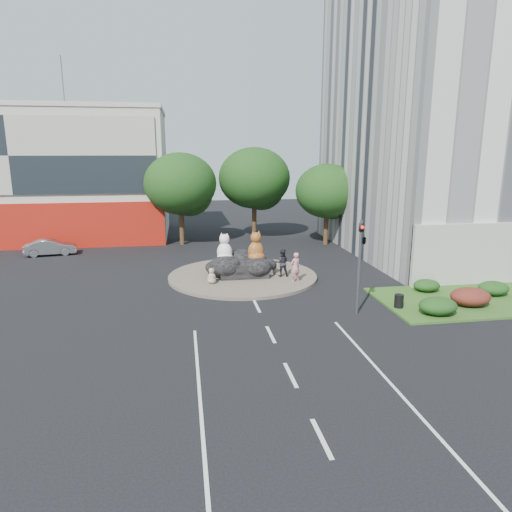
{
  "coord_description": "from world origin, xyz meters",
  "views": [
    {
      "loc": [
        -3.85,
        -19.58,
        8.39
      ],
      "look_at": [
        0.54,
        7.7,
        2.0
      ],
      "focal_mm": 32.0,
      "sensor_mm": 36.0,
      "label": 1
    }
  ],
  "objects_px": {
    "kitten_calico": "(212,275)",
    "kitten_white": "(270,270)",
    "cat_tabby": "(256,246)",
    "litter_bin": "(399,301)",
    "pedestrian_pink": "(295,267)",
    "pedestrian_dark": "(282,263)",
    "parked_car": "(51,247)",
    "cat_white": "(225,247)"
  },
  "relations": [
    {
      "from": "kitten_white",
      "to": "pedestrian_dark",
      "type": "xyz_separation_m",
      "value": [
        0.75,
        -0.33,
        0.54
      ]
    },
    {
      "from": "kitten_calico",
      "to": "pedestrian_dark",
      "type": "xyz_separation_m",
      "value": [
        4.75,
        0.91,
        0.41
      ]
    },
    {
      "from": "pedestrian_pink",
      "to": "litter_bin",
      "type": "xyz_separation_m",
      "value": [
        4.4,
        -5.48,
        -0.68
      ]
    },
    {
      "from": "pedestrian_pink",
      "to": "pedestrian_dark",
      "type": "height_order",
      "value": "pedestrian_pink"
    },
    {
      "from": "cat_tabby",
      "to": "kitten_calico",
      "type": "height_order",
      "value": "cat_tabby"
    },
    {
      "from": "cat_white",
      "to": "kitten_white",
      "type": "xyz_separation_m",
      "value": [
        2.99,
        -0.61,
        -1.51
      ]
    },
    {
      "from": "kitten_calico",
      "to": "pedestrian_pink",
      "type": "height_order",
      "value": "pedestrian_pink"
    },
    {
      "from": "pedestrian_pink",
      "to": "pedestrian_dark",
      "type": "distance_m",
      "value": 1.52
    },
    {
      "from": "pedestrian_dark",
      "to": "kitten_white",
      "type": "bearing_deg",
      "value": -14.32
    },
    {
      "from": "pedestrian_pink",
      "to": "litter_bin",
      "type": "bearing_deg",
      "value": 106.31
    },
    {
      "from": "pedestrian_pink",
      "to": "pedestrian_dark",
      "type": "relative_size",
      "value": 1.03
    },
    {
      "from": "cat_white",
      "to": "pedestrian_dark",
      "type": "xyz_separation_m",
      "value": [
        3.74,
        -0.94,
        -0.97
      ]
    },
    {
      "from": "pedestrian_pink",
      "to": "litter_bin",
      "type": "height_order",
      "value": "pedestrian_pink"
    },
    {
      "from": "pedestrian_pink",
      "to": "parked_car",
      "type": "xyz_separation_m",
      "value": [
        -17.81,
        11.49,
        -0.49
      ]
    },
    {
      "from": "cat_white",
      "to": "kitten_calico",
      "type": "bearing_deg",
      "value": -93.08
    },
    {
      "from": "cat_white",
      "to": "pedestrian_dark",
      "type": "height_order",
      "value": "cat_white"
    },
    {
      "from": "pedestrian_dark",
      "to": "pedestrian_pink",
      "type": "bearing_deg",
      "value": 120.84
    },
    {
      "from": "cat_tabby",
      "to": "litter_bin",
      "type": "distance_m",
      "value": 10.2
    },
    {
      "from": "cat_tabby",
      "to": "kitten_white",
      "type": "height_order",
      "value": "cat_tabby"
    },
    {
      "from": "parked_car",
      "to": "pedestrian_pink",
      "type": "bearing_deg",
      "value": -131.74
    },
    {
      "from": "pedestrian_dark",
      "to": "litter_bin",
      "type": "relative_size",
      "value": 2.58
    },
    {
      "from": "cat_white",
      "to": "pedestrian_dark",
      "type": "relative_size",
      "value": 1.08
    },
    {
      "from": "cat_white",
      "to": "parked_car",
      "type": "distance_m",
      "value": 16.38
    },
    {
      "from": "cat_tabby",
      "to": "litter_bin",
      "type": "relative_size",
      "value": 2.95
    },
    {
      "from": "kitten_calico",
      "to": "pedestrian_dark",
      "type": "height_order",
      "value": "pedestrian_dark"
    },
    {
      "from": "cat_tabby",
      "to": "pedestrian_pink",
      "type": "bearing_deg",
      "value": -57.74
    },
    {
      "from": "kitten_white",
      "to": "parked_car",
      "type": "xyz_separation_m",
      "value": [
        -16.5,
        9.75,
        0.08
      ]
    },
    {
      "from": "parked_car",
      "to": "pedestrian_dark",
      "type": "bearing_deg",
      "value": -129.2
    },
    {
      "from": "cat_tabby",
      "to": "parked_car",
      "type": "xyz_separation_m",
      "value": [
        -15.6,
        9.39,
        -1.5
      ]
    },
    {
      "from": "kitten_white",
      "to": "parked_car",
      "type": "distance_m",
      "value": 19.16
    },
    {
      "from": "litter_bin",
      "to": "kitten_white",
      "type": "bearing_deg",
      "value": 128.34
    },
    {
      "from": "kitten_calico",
      "to": "kitten_white",
      "type": "relative_size",
      "value": 1.34
    },
    {
      "from": "litter_bin",
      "to": "cat_tabby",
      "type": "bearing_deg",
      "value": 131.09
    },
    {
      "from": "kitten_calico",
      "to": "kitten_white",
      "type": "distance_m",
      "value": 4.18
    },
    {
      "from": "pedestrian_dark",
      "to": "cat_tabby",
      "type": "bearing_deg",
      "value": -13.32
    },
    {
      "from": "pedestrian_pink",
      "to": "cat_tabby",
      "type": "bearing_deg",
      "value": -66.01
    },
    {
      "from": "pedestrian_dark",
      "to": "litter_bin",
      "type": "xyz_separation_m",
      "value": [
        4.96,
        -6.89,
        -0.65
      ]
    },
    {
      "from": "kitten_white",
      "to": "litter_bin",
      "type": "xyz_separation_m",
      "value": [
        5.71,
        -7.22,
        -0.1
      ]
    },
    {
      "from": "pedestrian_dark",
      "to": "parked_car",
      "type": "height_order",
      "value": "pedestrian_dark"
    },
    {
      "from": "pedestrian_pink",
      "to": "parked_car",
      "type": "bearing_deg",
      "value": -55.3
    },
    {
      "from": "kitten_white",
      "to": "pedestrian_dark",
      "type": "distance_m",
      "value": 0.98
    },
    {
      "from": "cat_tabby",
      "to": "kitten_white",
      "type": "xyz_separation_m",
      "value": [
        0.9,
        -0.36,
        -1.58
      ]
    }
  ]
}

